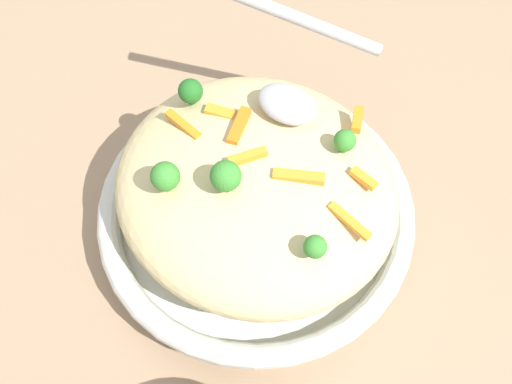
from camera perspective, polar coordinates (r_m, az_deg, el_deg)
ground_plane at (r=0.61m, az=-0.00°, el=-3.35°), size 2.40×2.40×0.00m
serving_bowl at (r=0.59m, az=-0.00°, el=-2.18°), size 0.31×0.31×0.05m
pasta_mound at (r=0.54m, az=-0.00°, el=0.45°), size 0.26×0.24×0.08m
carrot_piece_0 at (r=0.49m, az=8.87°, el=-2.79°), size 0.04×0.02×0.01m
carrot_piece_1 at (r=0.55m, az=9.63°, el=6.81°), size 0.02×0.03×0.01m
carrot_piece_2 at (r=0.51m, az=-0.87°, el=3.30°), size 0.03×0.03×0.01m
carrot_piece_3 at (r=0.51m, az=10.21°, el=1.29°), size 0.03×0.01×0.01m
carrot_piece_4 at (r=0.53m, az=-1.62°, el=6.31°), size 0.02×0.04×0.01m
carrot_piece_5 at (r=0.54m, az=-3.41°, el=7.58°), size 0.03×0.02×0.01m
carrot_piece_6 at (r=0.54m, az=-6.70°, el=6.64°), size 0.04×0.01×0.01m
carrot_piece_7 at (r=0.50m, az=4.08°, el=1.47°), size 0.04×0.03×0.01m
broccoli_floret_0 at (r=0.52m, az=8.45°, el=4.85°), size 0.02×0.02×0.02m
broccoli_floret_1 at (r=0.49m, az=-8.63°, el=1.45°), size 0.02×0.02×0.03m
broccoli_floret_2 at (r=0.55m, az=-6.25°, el=9.50°), size 0.02×0.02×0.03m
broccoli_floret_3 at (r=0.47m, az=5.65°, el=-5.22°), size 0.02×0.02×0.02m
broccoli_floret_4 at (r=0.48m, az=-2.90°, el=1.49°), size 0.03×0.03×0.03m
serving_spoon at (r=0.55m, az=3.45°, el=11.30°), size 0.15×0.13×0.07m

